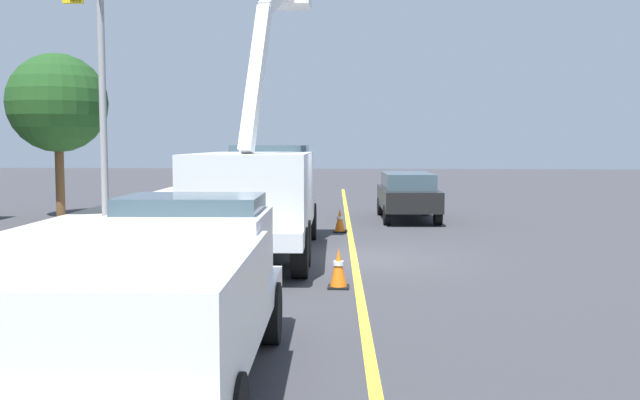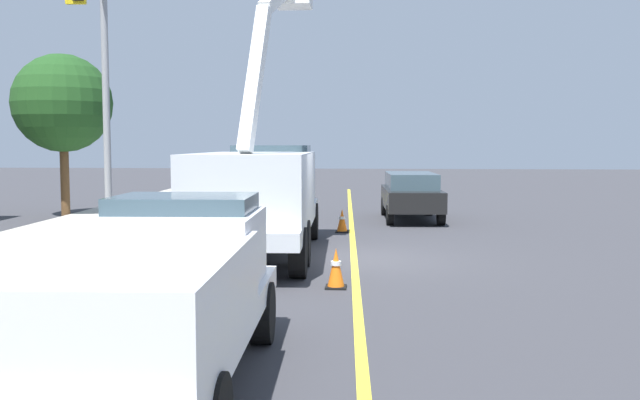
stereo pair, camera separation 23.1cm
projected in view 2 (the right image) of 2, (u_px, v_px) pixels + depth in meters
name	position (u px, v px, depth m)	size (l,w,h in m)	color
ground	(354.00, 259.00, 16.19)	(120.00, 120.00, 0.00)	#38383D
lane_centre_stripe	(354.00, 259.00, 16.19)	(50.00, 0.16, 0.01)	yellow
utility_bucket_truck	(261.00, 189.00, 16.76)	(8.30, 2.89, 7.56)	silver
service_pickup_truck	(154.00, 292.00, 7.41)	(5.69, 2.39, 2.06)	white
passing_minivan	(411.00, 193.00, 24.51)	(4.88, 2.12, 1.69)	black
traffic_cone_mid_front	(336.00, 268.00, 12.87)	(0.40, 0.40, 0.77)	black
traffic_cone_mid_rear	(342.00, 221.00, 21.06)	(0.40, 0.40, 0.73)	black
traffic_signal_mast	(87.00, 39.00, 19.62)	(5.61, 0.66, 8.61)	gray
street_tree_right	(63.00, 104.00, 25.07)	(3.61, 3.61, 6.03)	brown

